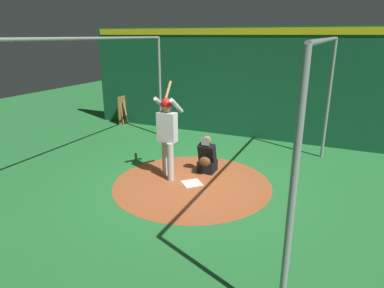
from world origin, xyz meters
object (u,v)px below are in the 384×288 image
at_px(home_plate, 192,183).
at_px(batter, 167,130).
at_px(bat_rack, 124,111).
at_px(catcher, 207,158).

xyz_separation_m(home_plate, batter, (-0.11, -0.67, 1.16)).
bearing_deg(bat_rack, catcher, 55.94).
distance_m(batter, bat_rack, 5.55).
bearing_deg(bat_rack, batter, 46.01).
distance_m(home_plate, catcher, 0.84).
bearing_deg(bat_rack, home_plate, 49.66).
height_order(home_plate, bat_rack, bat_rack).
height_order(batter, bat_rack, batter).
bearing_deg(batter, catcher, 132.44).
bearing_deg(catcher, home_plate, -4.00).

